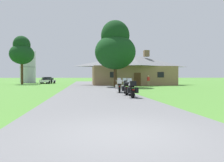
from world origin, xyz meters
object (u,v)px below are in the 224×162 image
parked_white_sedan_far_left (48,81)px  parked_black_suv_far_left (46,80)px  motorcycle_green_second_in_row (126,88)px  tree_by_lodge_front (115,47)px  tree_left_far (22,51)px  bystander_red_shirt_near_lodge (148,80)px  metal_silo_distant (28,65)px  motorcycle_red_farthest_in_row (119,86)px  motorcycle_silver_nearest_to_camera (132,89)px

parked_white_sedan_far_left → parked_black_suv_far_left: bearing=129.9°
motorcycle_green_second_in_row → tree_by_lodge_front: (1.09, 12.74, 4.98)m
tree_by_lodge_front → tree_left_far: 20.86m
bystander_red_shirt_near_lodge → metal_silo_distant: size_ratio=0.20×
motorcycle_green_second_in_row → motorcycle_red_farthest_in_row: bearing=98.2°
motorcycle_green_second_in_row → motorcycle_red_farthest_in_row: 2.37m
tree_by_lodge_front → parked_white_sedan_far_left: bearing=125.8°
bystander_red_shirt_near_lodge → tree_by_lodge_front: (-5.20, -1.17, 4.64)m
motorcycle_silver_nearest_to_camera → parked_white_sedan_far_left: motorcycle_silver_nearest_to_camera is taller
tree_left_far → metal_silo_distant: size_ratio=1.12×
motorcycle_red_farthest_in_row → parked_black_suv_far_left: size_ratio=0.42×
tree_left_far → tree_by_lodge_front: bearing=-39.1°
metal_silo_distant → parked_black_suv_far_left: bearing=-43.4°
motorcycle_silver_nearest_to_camera → tree_left_far: (-15.06, 27.96, 5.71)m
motorcycle_silver_nearest_to_camera → bystander_red_shirt_near_lodge: 17.19m
parked_white_sedan_far_left → tree_left_far: bearing=-126.7°
tree_left_far → bystander_red_shirt_near_lodge: bearing=-29.3°
tree_by_lodge_front → metal_silo_distant: tree_by_lodge_front is taller
tree_by_lodge_front → motorcycle_red_farthest_in_row: bearing=-96.7°
motorcycle_green_second_in_row → tree_left_far: (-15.09, 25.88, 5.71)m
motorcycle_red_farthest_in_row → tree_left_far: size_ratio=0.22×
metal_silo_distant → parked_white_sedan_far_left: 8.83m
motorcycle_silver_nearest_to_camera → tree_left_far: tree_left_far is taller
motorcycle_silver_nearest_to_camera → parked_white_sedan_far_left: size_ratio=0.46×
motorcycle_red_farthest_in_row → tree_by_lodge_front: size_ratio=0.22×
parked_black_suv_far_left → tree_by_lodge_front: bearing=-71.7°
bystander_red_shirt_near_lodge → tree_left_far: bearing=120.7°
motorcycle_red_farthest_in_row → parked_white_sedan_far_left: size_ratio=0.46×
bystander_red_shirt_near_lodge → parked_black_suv_far_left: 24.07m
motorcycle_red_farthest_in_row → tree_left_far: tree_left_far is taller
motorcycle_green_second_in_row → tree_by_lodge_front: tree_by_lodge_front is taller
motorcycle_silver_nearest_to_camera → bystander_red_shirt_near_lodge: (6.32, 15.99, 0.34)m
metal_silo_distant → parked_black_suv_far_left: (5.06, -4.79, -3.39)m
motorcycle_green_second_in_row → parked_black_suv_far_left: bearing=115.8°
motorcycle_red_farthest_in_row → parked_white_sedan_far_left: bearing=120.3°
metal_silo_distant → tree_by_lodge_front: bearing=-52.0°
motorcycle_red_farthest_in_row → tree_left_far: 28.46m
tree_by_lodge_front → bystander_red_shirt_near_lodge: bearing=12.6°
motorcycle_red_farthest_in_row → bystander_red_shirt_near_lodge: (6.41, 11.54, 0.34)m
tree_by_lodge_front → parked_black_suv_far_left: (-12.41, 17.58, -4.81)m
tree_by_lodge_front → tree_left_far: size_ratio=1.00×
bystander_red_shirt_near_lodge → tree_left_far: 25.09m
bystander_red_shirt_near_lodge → parked_white_sedan_far_left: bystander_red_shirt_near_lodge is taller
metal_silo_distant → parked_black_suv_far_left: size_ratio=1.69×
motorcycle_green_second_in_row → motorcycle_red_farthest_in_row: size_ratio=1.00×
tree_left_far → motorcycle_silver_nearest_to_camera: bearing=-61.7°
tree_by_lodge_front → parked_white_sedan_far_left: (-11.91, 16.48, -4.94)m
bystander_red_shirt_near_lodge → metal_silo_distant: metal_silo_distant is taller
motorcycle_red_farthest_in_row → tree_by_lodge_front: tree_by_lodge_front is taller
tree_by_lodge_front → tree_left_far: bearing=140.9°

